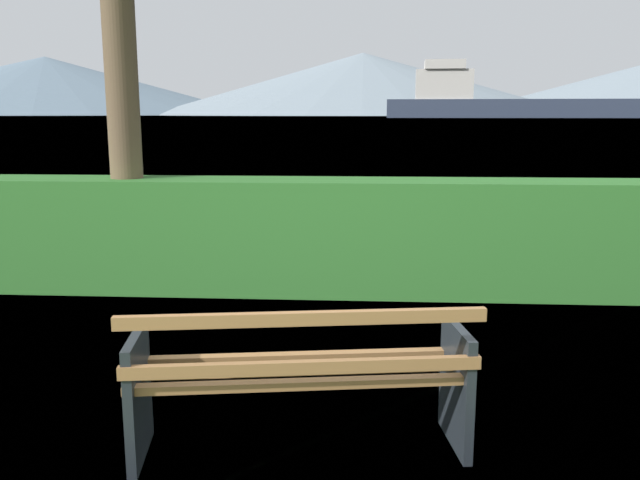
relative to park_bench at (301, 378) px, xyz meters
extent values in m
plane|color=#4C6B33|center=(-0.01, 0.06, -0.43)|extent=(1400.00, 1400.00, 0.00)
plane|color=#7A99A8|center=(-0.01, 309.22, -0.43)|extent=(620.00, 620.00, 0.00)
cube|color=olive|center=(0.02, -0.13, 0.02)|extent=(1.78, 0.33, 0.04)
cube|color=olive|center=(-0.01, 0.06, 0.02)|extent=(1.78, 0.33, 0.04)
cube|color=olive|center=(-0.04, 0.25, 0.02)|extent=(1.78, 0.33, 0.04)
cube|color=olive|center=(0.03, -0.20, 0.14)|extent=(1.78, 0.31, 0.06)
cube|color=olive|center=(0.04, -0.25, 0.41)|extent=(1.78, 0.31, 0.06)
cube|color=#1E2328|center=(-0.85, -0.08, -0.09)|extent=(0.12, 0.51, 0.68)
cube|color=#1E2328|center=(0.84, 0.17, -0.09)|extent=(0.12, 0.51, 0.68)
cube|color=#2D6B28|center=(-0.01, 3.32, 0.15)|extent=(8.47, 0.71, 1.15)
cylinder|color=brown|center=(-2.09, 3.35, 1.66)|extent=(0.33, 0.33, 4.18)
cube|color=#2D384C|center=(66.31, 247.42, 2.89)|extent=(114.77, 23.94, 6.65)
cube|color=beige|center=(29.93, 249.82, 11.53)|extent=(21.44, 16.14, 10.63)
cube|color=beige|center=(29.93, 249.82, 18.51)|extent=(15.41, 17.38, 3.32)
cone|color=slate|center=(-280.07, 582.26, 24.82)|extent=(375.31, 375.31, 50.51)
cone|color=gray|center=(-0.01, 559.22, 24.69)|extent=(350.01, 350.01, 50.23)
camera|label=1|loc=(0.31, -3.28, 1.37)|focal=37.21mm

